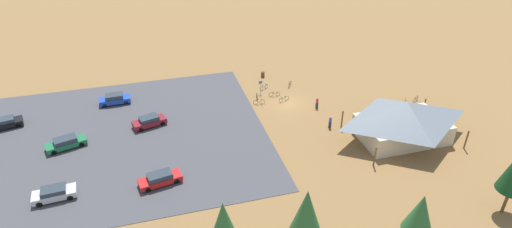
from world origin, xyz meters
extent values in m
plane|color=olive|center=(0.00, 0.00, 0.00)|extent=(160.00, 160.00, 0.00)
cube|color=#424247|center=(25.94, 2.81, 0.03)|extent=(41.18, 32.25, 0.05)
cube|color=beige|center=(-11.08, 12.62, 1.32)|extent=(10.80, 6.76, 2.64)
pyramid|color=slate|center=(-11.08, 12.62, 3.95)|extent=(12.98, 8.95, 2.64)
cylinder|color=brown|center=(-17.40, 8.31, 1.32)|extent=(0.20, 0.20, 2.64)
cylinder|color=brown|center=(-4.75, 8.31, 1.32)|extent=(0.20, 0.20, 2.64)
cylinder|color=brown|center=(-17.40, 16.93, 1.32)|extent=(0.20, 0.20, 2.64)
cylinder|color=brown|center=(-4.75, 16.93, 1.32)|extent=(0.20, 0.20, 2.64)
cylinder|color=brown|center=(0.89, -9.90, 0.45)|extent=(0.60, 0.60, 0.90)
cylinder|color=#99999E|center=(2.94, -4.29, 1.10)|extent=(0.08, 0.08, 2.20)
cube|color=#1959B2|center=(2.94, -4.29, 1.90)|extent=(0.56, 0.04, 0.40)
cone|color=#2D6633|center=(-1.42, 29.44, 4.84)|extent=(2.67, 2.67, 3.87)
cylinder|color=brown|center=(-13.49, 27.41, 1.47)|extent=(0.31, 0.31, 2.93)
cone|color=#2D6633|center=(8.06, 26.99, 4.89)|extent=(3.22, 3.22, 5.23)
torus|color=black|center=(-17.17, 4.33, 0.35)|extent=(0.47, 0.58, 0.71)
torus|color=black|center=(-16.50, 5.19, 0.35)|extent=(0.47, 0.58, 0.71)
cylinder|color=orange|center=(-16.84, 4.76, 0.47)|extent=(0.65, 0.81, 0.04)
cylinder|color=orange|center=(-16.96, 4.61, 0.58)|extent=(0.04, 0.04, 0.45)
cube|color=black|center=(-16.96, 4.61, 0.81)|extent=(0.19, 0.21, 0.05)
cylinder|color=orange|center=(-16.57, 5.11, 0.57)|extent=(0.04, 0.04, 0.44)
cylinder|color=black|center=(-16.57, 5.11, 0.79)|extent=(0.40, 0.32, 0.03)
torus|color=black|center=(1.68, -2.81, 0.36)|extent=(0.71, 0.13, 0.72)
torus|color=black|center=(0.63, -2.68, 0.36)|extent=(0.71, 0.13, 0.72)
cylinder|color=#2347B7|center=(1.15, -2.74, 0.48)|extent=(0.97, 0.16, 0.04)
cylinder|color=#2347B7|center=(1.34, -2.77, 0.56)|extent=(0.04, 0.04, 0.40)
cube|color=black|center=(1.34, -2.77, 0.75)|extent=(0.21, 0.10, 0.05)
cylinder|color=#2347B7|center=(0.73, -2.69, 0.60)|extent=(0.04, 0.04, 0.49)
cylinder|color=black|center=(0.73, -2.69, 0.85)|extent=(0.09, 0.48, 0.03)
torus|color=black|center=(-18.26, 4.90, 0.37)|extent=(0.66, 0.41, 0.74)
torus|color=black|center=(-19.14, 4.39, 0.37)|extent=(0.66, 0.41, 0.74)
cylinder|color=#722D9E|center=(-18.70, 4.64, 0.49)|extent=(0.82, 0.50, 0.04)
cylinder|color=#722D9E|center=(-18.54, 4.74, 0.57)|extent=(0.04, 0.04, 0.39)
cube|color=black|center=(-18.54, 4.74, 0.76)|extent=(0.21, 0.17, 0.05)
cylinder|color=#722D9E|center=(-19.05, 4.44, 0.63)|extent=(0.04, 0.04, 0.52)
cylinder|color=black|center=(-19.05, 4.44, 0.89)|extent=(0.27, 0.43, 0.03)
torus|color=black|center=(4.64, -1.02, 0.38)|extent=(0.75, 0.13, 0.76)
torus|color=black|center=(3.65, -0.90, 0.38)|extent=(0.75, 0.13, 0.76)
cylinder|color=yellow|center=(4.15, -0.96, 0.50)|extent=(0.91, 0.14, 0.04)
cylinder|color=yellow|center=(4.32, -0.98, 0.61)|extent=(0.04, 0.04, 0.46)
cube|color=black|center=(4.32, -0.98, 0.84)|extent=(0.21, 0.10, 0.05)
cylinder|color=yellow|center=(3.75, -0.91, 0.64)|extent=(0.04, 0.04, 0.53)
cylinder|color=black|center=(3.75, -0.91, 0.91)|extent=(0.09, 0.48, 0.03)
torus|color=black|center=(2.52, -5.17, 0.34)|extent=(0.63, 0.36, 0.69)
torus|color=black|center=(1.60, -5.66, 0.34)|extent=(0.63, 0.36, 0.69)
cylinder|color=#197A7F|center=(2.06, -5.42, 0.46)|extent=(0.86, 0.48, 0.04)
cylinder|color=#197A7F|center=(2.22, -5.33, 0.56)|extent=(0.04, 0.04, 0.44)
cube|color=black|center=(2.22, -5.33, 0.78)|extent=(0.21, 0.16, 0.05)
cylinder|color=#197A7F|center=(1.69, -5.61, 0.59)|extent=(0.04, 0.04, 0.50)
cylinder|color=black|center=(1.69, -5.61, 0.84)|extent=(0.25, 0.44, 0.03)
torus|color=black|center=(3.86, -3.22, 0.35)|extent=(0.18, 0.70, 0.71)
torus|color=black|center=(4.07, -2.21, 0.35)|extent=(0.18, 0.70, 0.71)
cylinder|color=black|center=(3.96, -2.71, 0.47)|extent=(0.23, 0.94, 0.04)
cylinder|color=black|center=(3.92, -2.90, 0.57)|extent=(0.04, 0.04, 0.44)
cube|color=black|center=(3.92, -2.90, 0.79)|extent=(0.12, 0.21, 0.05)
cylinder|color=black|center=(4.05, -2.31, 0.61)|extent=(0.04, 0.04, 0.51)
cylinder|color=black|center=(4.05, -2.31, 0.86)|extent=(0.48, 0.13, 0.03)
torus|color=black|center=(-0.21, -0.97, 0.38)|extent=(0.73, 0.27, 0.75)
torus|color=black|center=(0.81, -0.64, 0.38)|extent=(0.73, 0.27, 0.75)
cylinder|color=#1E7F38|center=(0.30, -0.81, 0.50)|extent=(0.95, 0.34, 0.04)
cylinder|color=#1E7F38|center=(0.12, -0.86, 0.59)|extent=(0.04, 0.04, 0.42)
cube|color=black|center=(0.12, -0.86, 0.80)|extent=(0.21, 0.14, 0.05)
cylinder|color=#1E7F38|center=(0.70, -0.67, 0.62)|extent=(0.04, 0.04, 0.50)
cylinder|color=black|center=(0.70, -0.67, 0.87)|extent=(0.18, 0.47, 0.03)
torus|color=black|center=(-2.56, -5.75, 0.37)|extent=(0.46, 0.62, 0.74)
torus|color=black|center=(-1.99, -4.95, 0.37)|extent=(0.46, 0.62, 0.74)
cylinder|color=red|center=(-2.28, -5.35, 0.49)|extent=(0.55, 0.76, 0.04)
cylinder|color=red|center=(-2.38, -5.50, 0.57)|extent=(0.04, 0.04, 0.40)
cube|color=black|center=(-2.38, -5.50, 0.77)|extent=(0.18, 0.21, 0.05)
cylinder|color=red|center=(-2.05, -5.03, 0.63)|extent=(0.04, 0.04, 0.52)
cylinder|color=black|center=(-2.05, -5.03, 0.89)|extent=(0.41, 0.30, 0.03)
cube|color=black|center=(38.88, -4.03, 0.61)|extent=(4.62, 2.79, 0.67)
cube|color=#2D3842|center=(38.88, -4.03, 1.18)|extent=(2.72, 2.15, 0.47)
cylinder|color=black|center=(37.26, -3.54, 0.37)|extent=(0.67, 0.36, 0.64)
cylinder|color=black|center=(37.63, -5.17, 0.37)|extent=(0.67, 0.36, 0.64)
cube|color=maroon|center=(20.13, 0.83, 0.62)|extent=(4.72, 2.94, 0.70)
cube|color=#2D3842|center=(20.13, 0.83, 1.22)|extent=(2.80, 2.21, 0.51)
cylinder|color=black|center=(21.36, 2.00, 0.37)|extent=(0.68, 0.38, 0.64)
cylinder|color=black|center=(21.79, 0.44, 0.37)|extent=(0.68, 0.38, 0.64)
cylinder|color=black|center=(18.48, 1.21, 0.37)|extent=(0.68, 0.38, 0.64)
cylinder|color=black|center=(18.91, -0.35, 0.37)|extent=(0.68, 0.38, 0.64)
cube|color=#1E6B3D|center=(30.47, 3.22, 0.58)|extent=(5.07, 3.11, 0.63)
cube|color=#2D3842|center=(30.47, 3.22, 1.17)|extent=(3.01, 2.31, 0.54)
cylinder|color=black|center=(31.78, 4.45, 0.37)|extent=(0.68, 0.39, 0.64)
cylinder|color=black|center=(32.25, 2.90, 0.37)|extent=(0.68, 0.39, 0.64)
cylinder|color=black|center=(28.69, 3.53, 0.37)|extent=(0.68, 0.39, 0.64)
cylinder|color=black|center=(29.16, 1.98, 0.37)|extent=(0.68, 0.39, 0.64)
cube|color=#1E42B2|center=(24.70, -6.99, 0.62)|extent=(4.47, 1.96, 0.69)
cube|color=#2D3842|center=(24.70, -6.99, 1.25)|extent=(2.52, 1.69, 0.58)
cylinder|color=black|center=(26.18, -6.14, 0.37)|extent=(0.65, 0.24, 0.64)
cylinder|color=black|center=(26.23, -7.76, 0.37)|extent=(0.65, 0.24, 0.64)
cylinder|color=black|center=(23.17, -6.22, 0.37)|extent=(0.65, 0.24, 0.64)
cylinder|color=black|center=(23.22, -7.84, 0.37)|extent=(0.65, 0.24, 0.64)
cube|color=red|center=(19.71, 13.53, 0.58)|extent=(4.93, 2.59, 0.63)
cube|color=#2D3842|center=(19.71, 13.53, 1.17)|extent=(2.86, 2.00, 0.55)
cylinder|color=black|center=(21.13, 14.58, 0.37)|extent=(0.67, 0.34, 0.64)
cylinder|color=black|center=(21.42, 13.08, 0.37)|extent=(0.67, 0.34, 0.64)
cylinder|color=black|center=(18.00, 13.98, 0.37)|extent=(0.67, 0.34, 0.64)
cylinder|color=black|center=(18.29, 12.48, 0.37)|extent=(0.67, 0.34, 0.64)
cube|color=#BCBCC1|center=(30.64, 12.93, 0.61)|extent=(4.49, 2.14, 0.68)
cube|color=#2D3842|center=(30.64, 12.93, 1.19)|extent=(2.56, 1.78, 0.48)
cylinder|color=black|center=(32.06, 13.84, 0.37)|extent=(0.66, 0.27, 0.64)
cylinder|color=black|center=(32.18, 12.25, 0.37)|extent=(0.66, 0.27, 0.64)
cylinder|color=black|center=(29.10, 13.61, 0.37)|extent=(0.66, 0.27, 0.64)
cylinder|color=black|center=(29.22, 12.02, 0.37)|extent=(0.66, 0.27, 0.64)
cube|color=#2D3347|center=(-3.68, 2.40, 0.44)|extent=(0.37, 0.40, 0.89)
cylinder|color=red|center=(-3.68, 2.40, 1.18)|extent=(0.36, 0.36, 0.59)
sphere|color=tan|center=(-3.68, 2.40, 1.60)|extent=(0.24, 0.24, 0.24)
cube|color=#2D3347|center=(-3.27, 7.84, 0.47)|extent=(0.38, 0.33, 0.94)
cylinder|color=blue|center=(-3.27, 7.84, 1.22)|extent=(0.36, 0.36, 0.56)
sphere|color=tan|center=(-3.27, 7.84, 1.62)|extent=(0.24, 0.24, 0.24)
camera|label=1|loc=(19.30, 51.00, 30.23)|focal=29.26mm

